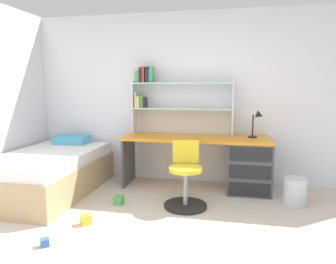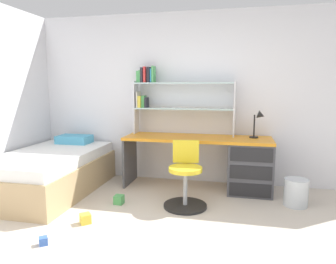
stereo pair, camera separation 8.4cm
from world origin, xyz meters
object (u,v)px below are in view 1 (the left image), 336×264
at_px(bookshelf_hutch, 168,95).
at_px(desk_lamp, 258,120).
at_px(bed_platform, 49,172).
at_px(swivel_chair, 186,181).
at_px(waste_bin, 295,191).
at_px(toy_block_green_0, 119,200).
at_px(desk, 235,161).
at_px(toy_block_yellow_2, 86,219).
at_px(toy_block_blue_1, 45,242).

distance_m(bookshelf_hutch, desk_lamp, 1.32).
bearing_deg(bed_platform, swivel_chair, -3.21).
bearing_deg(waste_bin, toy_block_green_0, -168.86).
bearing_deg(swivel_chair, toy_block_green_0, -172.04).
xyz_separation_m(desk, bed_platform, (-2.47, -0.60, -0.13)).
relative_size(waste_bin, toy_block_yellow_2, 3.17).
distance_m(desk, desk_lamp, 0.65).
distance_m(desk, toy_block_green_0, 1.65).
height_order(swivel_chair, toy_block_blue_1, swivel_chair).
xyz_separation_m(bookshelf_hutch, swivel_chair, (0.40, -0.90, -1.01)).
relative_size(bed_platform, toy_block_blue_1, 25.11).
bearing_deg(toy_block_yellow_2, swivel_chair, 36.72).
distance_m(toy_block_green_0, toy_block_blue_1, 1.13).
relative_size(bookshelf_hutch, toy_block_green_0, 13.72).
bearing_deg(toy_block_green_0, desk_lamp, 28.02).
xyz_separation_m(bookshelf_hutch, toy_block_blue_1, (-0.71, -2.10, -1.28)).
xyz_separation_m(desk, toy_block_blue_1, (-1.70, -1.91, -0.37)).
distance_m(desk_lamp, toy_block_blue_1, 2.96).
height_order(bookshelf_hutch, toy_block_yellow_2, bookshelf_hutch).
xyz_separation_m(desk_lamp, toy_block_green_0, (-1.68, -0.89, -0.93)).
relative_size(desk, bed_platform, 1.10).
bearing_deg(swivel_chair, desk_lamp, 41.85).
height_order(bookshelf_hutch, bed_platform, bookshelf_hutch).
height_order(desk_lamp, bed_platform, desk_lamp).
relative_size(waste_bin, toy_block_blue_1, 4.50).
xyz_separation_m(desk_lamp, toy_block_yellow_2, (-1.82, -1.49, -0.94)).
height_order(desk, toy_block_yellow_2, desk).
bearing_deg(desk, desk_lamp, 14.36).
bearing_deg(bookshelf_hutch, toy_block_blue_1, -108.66).
bearing_deg(waste_bin, swivel_chair, -166.91).
height_order(bed_platform, toy_block_blue_1, bed_platform).
distance_m(desk, swivel_chair, 0.92).
bearing_deg(desk_lamp, toy_block_blue_1, -135.01).
height_order(waste_bin, toy_block_yellow_2, waste_bin).
bearing_deg(swivel_chair, bookshelf_hutch, 114.07).
distance_m(bed_platform, waste_bin, 3.19).
bearing_deg(bookshelf_hutch, desk_lamp, -5.27).
xyz_separation_m(waste_bin, toy_block_green_0, (-2.11, -0.42, -0.11)).
relative_size(desk_lamp, waste_bin, 1.16).
distance_m(desk_lamp, bed_platform, 2.92).
xyz_separation_m(toy_block_green_0, toy_block_blue_1, (-0.30, -1.09, -0.02)).
distance_m(toy_block_green_0, toy_block_yellow_2, 0.61).
relative_size(desk, desk_lamp, 5.30).
xyz_separation_m(desk_lamp, toy_block_blue_1, (-1.98, -1.98, -0.95)).
height_order(desk, waste_bin, desk).
distance_m(swivel_chair, bed_platform, 1.89).
relative_size(bookshelf_hutch, waste_bin, 4.42).
relative_size(bed_platform, toy_block_yellow_2, 17.67).
bearing_deg(bookshelf_hutch, bed_platform, -151.82).
height_order(desk_lamp, toy_block_green_0, desk_lamp).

